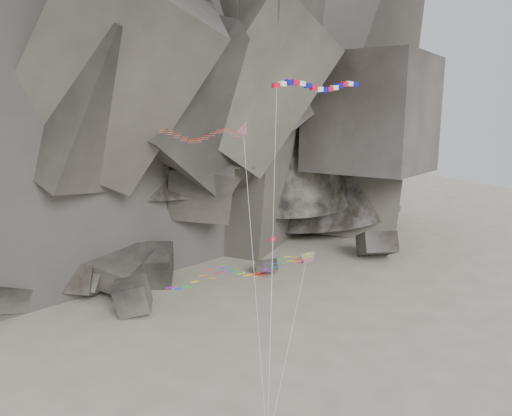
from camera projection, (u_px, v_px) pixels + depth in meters
name	position (u px, v px, depth m)	size (l,w,h in m)	color
ground	(274.00, 412.00, 48.51)	(260.00, 260.00, 0.00)	#A69C86
headland	(123.00, 39.00, 101.87)	(110.00, 70.00, 84.00)	#514C42
boulder_field	(125.00, 281.00, 77.60)	(79.61, 18.36, 8.53)	#47423F
delta_kite	(199.00, 134.00, 41.69)	(8.30, 8.36, 26.65)	red
banner_kite	(318.00, 88.00, 45.68)	(13.81, 8.91, 30.12)	red
parafoil_kite	(236.00, 271.00, 46.54)	(15.44, 8.79, 13.60)	#CFF30D
pennant_kite	(272.00, 271.00, 45.25)	(4.19, 7.06, 15.99)	red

